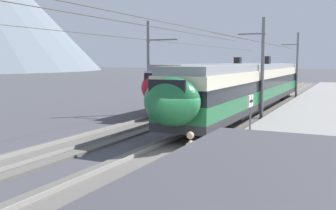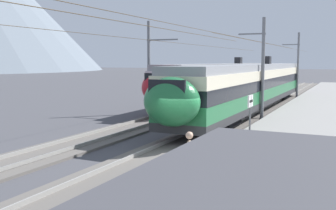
{
  "view_description": "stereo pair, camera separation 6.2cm",
  "coord_description": "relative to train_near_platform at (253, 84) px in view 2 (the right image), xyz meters",
  "views": [
    {
      "loc": [
        -14.96,
        -6.27,
        4.09
      ],
      "look_at": [
        3.31,
        2.37,
        1.83
      ],
      "focal_mm": 41.84,
      "sensor_mm": 36.0,
      "label": 1
    },
    {
      "loc": [
        -14.93,
        -6.32,
        4.09
      ],
      "look_at": [
        3.31,
        2.37,
        1.83
      ],
      "focal_mm": 41.84,
      "sensor_mm": 36.0,
      "label": 2
    }
  ],
  "objects": [
    {
      "name": "potted_plant_platform_edge",
      "position": [
        -19.93,
        -3.78,
        -1.39
      ],
      "size": [
        0.55,
        0.55,
        0.81
      ],
      "color": "brown",
      "rests_on": "platform_slab"
    },
    {
      "name": "handbag_beside_passenger",
      "position": [
        -19.87,
        -3.28,
        -1.74
      ],
      "size": [
        0.32,
        0.18,
        0.37
      ],
      "color": "maroon",
      "rests_on": "platform_slab"
    },
    {
      "name": "ground_plane",
      "position": [
        -16.42,
        -1.06,
        -2.23
      ],
      "size": [
        400.0,
        400.0,
        0.0
      ],
      "primitive_type": "plane",
      "color": "#424247"
    },
    {
      "name": "train_near_platform",
      "position": [
        0.0,
        0.0,
        0.0
      ],
      "size": [
        32.51,
        2.97,
        4.27
      ],
      "color": "#2D2D30",
      "rests_on": "track_near"
    },
    {
      "name": "passenger_walking",
      "position": [
        -20.98,
        -3.13,
        -0.92
      ],
      "size": [
        0.53,
        0.22,
        1.69
      ],
      "color": "#383842",
      "rests_on": "platform_slab"
    },
    {
      "name": "track_near",
      "position": [
        -16.42,
        -0.0,
        -2.16
      ],
      "size": [
        120.0,
        3.0,
        0.28
      ],
      "color": "#5B5651",
      "rests_on": "ground"
    },
    {
      "name": "platform_slab",
      "position": [
        -16.42,
        -6.41,
        -2.05
      ],
      "size": [
        120.0,
        8.77,
        0.37
      ],
      "primitive_type": "cube",
      "color": "gray",
      "rests_on": "ground"
    },
    {
      "name": "catenary_mast_east",
      "position": [
        14.48,
        -1.48,
        1.62
      ],
      "size": [
        49.09,
        1.91,
        7.26
      ],
      "color": "slate",
      "rests_on": "ground"
    },
    {
      "name": "train_far_track",
      "position": [
        7.68,
        4.72,
        -0.0
      ],
      "size": [
        31.55,
        2.91,
        4.27
      ],
      "color": "#2D2D30",
      "rests_on": "track_far"
    },
    {
      "name": "platform_sign",
      "position": [
        -15.2,
        -3.5,
        -0.17
      ],
      "size": [
        0.7,
        0.08,
        2.32
      ],
      "color": "#59595B",
      "rests_on": "platform_slab"
    },
    {
      "name": "catenary_mast_mid",
      "position": [
        -3.93,
        -1.48,
        1.55
      ],
      "size": [
        49.09,
        1.91,
        7.09
      ],
      "color": "slate",
      "rests_on": "ground"
    },
    {
      "name": "catenary_mast_far_side",
      "position": [
        -4.54,
        6.83,
        1.58
      ],
      "size": [
        49.09,
        2.62,
        7.15
      ],
      "color": "slate",
      "rests_on": "ground"
    },
    {
      "name": "track_far",
      "position": [
        -16.42,
        4.72,
        -2.16
      ],
      "size": [
        120.0,
        3.0,
        0.28
      ],
      "color": "#5B5651",
      "rests_on": "ground"
    }
  ]
}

